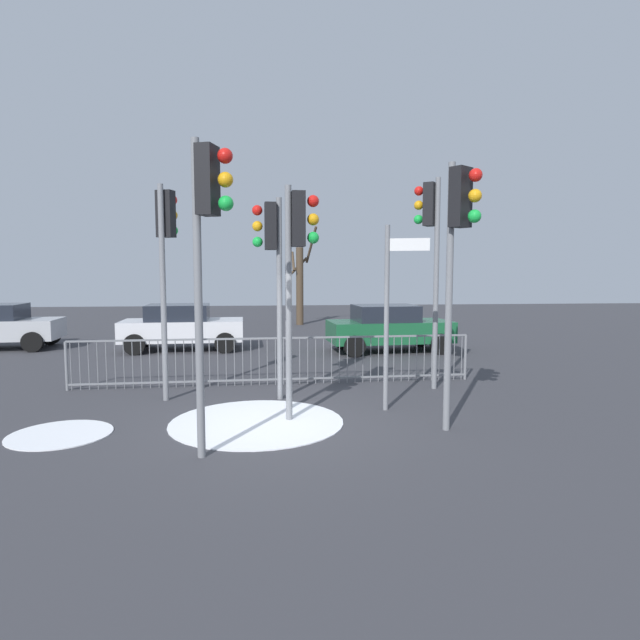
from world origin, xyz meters
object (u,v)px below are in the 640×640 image
Objects in this scene: traffic_light_rear_left at (297,250)px; bare_tree_left at (300,282)px; traffic_light_foreground_left at (459,235)px; direction_sign_post at (390,308)px; traffic_light_mid_right at (166,243)px; traffic_light_mid_left at (430,236)px; traffic_light_rear_right at (207,226)px; traffic_light_foreground_right at (271,253)px; car_green_far at (388,327)px; car_white_mid at (182,326)px.

bare_tree_left is at bearing 173.93° from traffic_light_rear_left.
traffic_light_rear_left is at bearing -56.79° from traffic_light_foreground_left.
traffic_light_mid_right is at bearing -178.58° from direction_sign_post.
traffic_light_rear_right is at bearing 167.69° from traffic_light_mid_left.
traffic_light_foreground_right is 2.06m from traffic_light_mid_right.
bare_tree_left is at bearing 42.99° from traffic_light_mid_left.
direction_sign_post is at bearing -87.46° from bare_tree_left.
traffic_light_mid_left is at bearing -135.79° from traffic_light_foreground_left.
direction_sign_post reaches higher than car_green_far.
bare_tree_left is (1.00, 15.93, -0.89)m from traffic_light_rear_left.
traffic_light_mid_right is 14.63m from bare_tree_left.
car_green_far is (6.53, -0.95, 0.00)m from car_white_mid.
traffic_light_foreground_right is 1.55m from traffic_light_rear_left.
traffic_light_rear_right is at bearing -23.85° from traffic_light_foreground_left.
traffic_light_foreground_right is at bearing -76.41° from traffic_light_foreground_left.
traffic_light_foreground_left is 1.07× the size of car_green_far.
traffic_light_foreground_left is at bearing 120.89° from traffic_light_rear_right.
car_white_mid is 0.84× the size of bare_tree_left.
traffic_light_foreground_left is 1.98m from direction_sign_post.
traffic_light_foreground_left reaches higher than traffic_light_foreground_right.
car_green_far is (5.73, 5.60, -2.31)m from traffic_light_mid_right.
direction_sign_post is 0.87× the size of car_white_mid.
traffic_light_mid_left reaches higher than traffic_light_foreground_left.
car_green_far is at bearing -75.19° from bare_tree_left.
traffic_light_mid_left reaches higher than car_green_far.
traffic_light_rear_right is 1.10× the size of car_white_mid.
car_green_far is (0.85, 8.27, -2.32)m from traffic_light_foreground_left.
bare_tree_left reaches higher than traffic_light_foreground_right.
direction_sign_post is (1.69, 0.47, -1.02)m from traffic_light_rear_left.
traffic_light_mid_left is 1.34× the size of direction_sign_post.
car_green_far is 0.85× the size of bare_tree_left.
traffic_light_mid_left is 1.14× the size of car_green_far.
traffic_light_foreground_left is (2.84, -2.41, 0.19)m from traffic_light_foreground_right.
traffic_light_foreground_right reaches higher than traffic_light_rear_left.
bare_tree_left is (3.46, 14.17, -1.08)m from traffic_light_mid_right.
traffic_light_mid_right is 1.25× the size of direction_sign_post.
traffic_light_mid_left is 5.76m from traffic_light_rear_right.
traffic_light_rear_left is at bearing 161.53° from traffic_light_mid_left.
car_green_far is (3.69, 5.86, -2.13)m from traffic_light_foreground_right.
traffic_light_rear_right is 17.83m from bare_tree_left.
traffic_light_rear_right is at bearing 162.60° from traffic_light_foreground_right.
direction_sign_post is at bearing 178.67° from traffic_light_mid_left.
traffic_light_mid_right is at bearing -85.64° from car_white_mid.
traffic_light_foreground_right is 3.73m from traffic_light_foreground_left.
direction_sign_post is (2.11, -1.03, -1.02)m from traffic_light_foreground_right.
traffic_light_foreground_right is at bearing 13.73° from traffic_light_mid_right.
traffic_light_rear_right is (-4.23, -3.91, -0.16)m from traffic_light_mid_left.
traffic_light_mid_right is at bearing 129.51° from traffic_light_mid_left.
traffic_light_rear_left is 2.60m from traffic_light_foreground_left.
car_white_mid is 8.82m from bare_tree_left.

